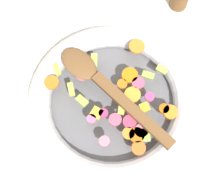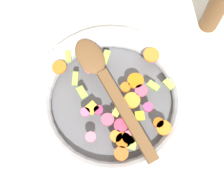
# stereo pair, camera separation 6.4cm
# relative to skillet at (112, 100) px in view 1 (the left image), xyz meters

# --- Properties ---
(ground_plane) EXTENTS (4.00, 4.00, 0.00)m
(ground_plane) POSITION_rel_skillet_xyz_m (0.00, 0.00, -0.02)
(ground_plane) COLOR silver
(skillet) EXTENTS (0.36, 0.36, 0.05)m
(skillet) POSITION_rel_skillet_xyz_m (0.00, 0.00, 0.00)
(skillet) COLOR slate
(skillet) RESTS_ON ground_plane
(chopped_vegetables) EXTENTS (0.24, 0.27, 0.01)m
(chopped_vegetables) POSITION_rel_skillet_xyz_m (0.01, -0.02, 0.03)
(chopped_vegetables) COLOR orange
(chopped_vegetables) RESTS_ON skillet
(wooden_spoon) EXTENTS (0.06, 0.30, 0.01)m
(wooden_spoon) POSITION_rel_skillet_xyz_m (0.00, 0.03, 0.04)
(wooden_spoon) COLOR brown
(wooden_spoon) RESTS_ON chopped_vegetables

